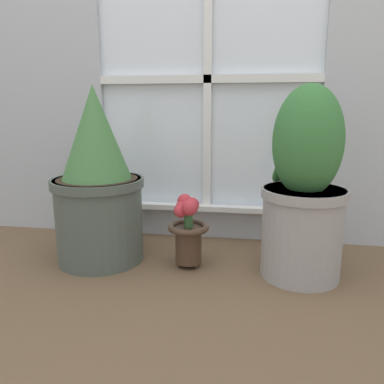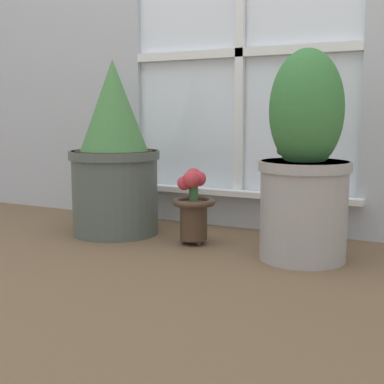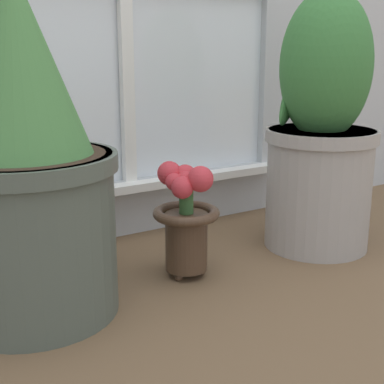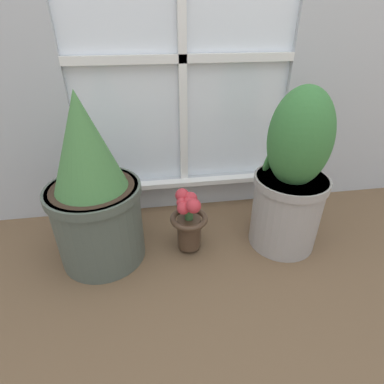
% 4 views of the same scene
% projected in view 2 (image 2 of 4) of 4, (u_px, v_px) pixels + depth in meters
% --- Properties ---
extents(ground_plane, '(10.00, 10.00, 0.00)m').
position_uv_depth(ground_plane, '(174.00, 257.00, 1.83)').
color(ground_plane, brown).
extents(potted_plant_left, '(0.36, 0.36, 0.70)m').
position_uv_depth(potted_plant_left, '(114.00, 158.00, 2.15)').
color(potted_plant_left, '#4C564C').
rests_on(potted_plant_left, ground_plane).
extents(potted_plant_right, '(0.30, 0.30, 0.69)m').
position_uv_depth(potted_plant_right, '(305.00, 165.00, 1.76)').
color(potted_plant_right, '#9E9993').
rests_on(potted_plant_right, ground_plane).
extents(flower_vase, '(0.16, 0.16, 0.28)m').
position_uv_depth(flower_vase, '(193.00, 204.00, 1.99)').
color(flower_vase, '#473323').
rests_on(flower_vase, ground_plane).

